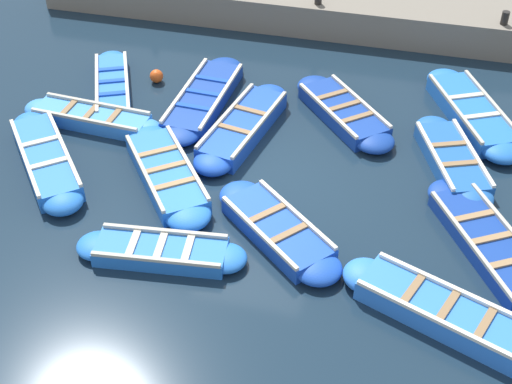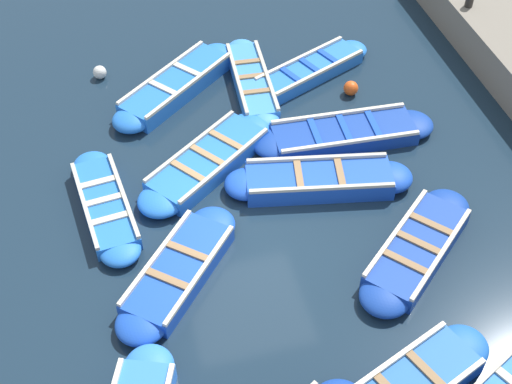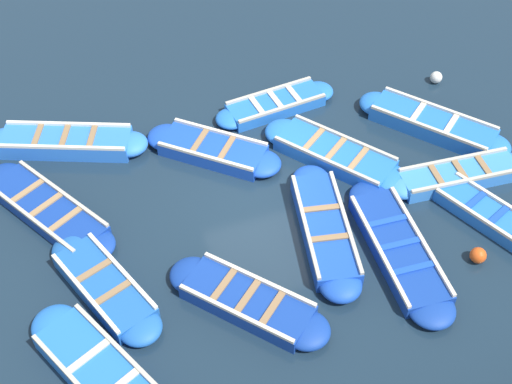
# 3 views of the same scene
# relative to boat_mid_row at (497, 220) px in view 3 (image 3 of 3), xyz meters

# --- Properties ---
(ground_plane) EXTENTS (120.00, 120.00, 0.00)m
(ground_plane) POSITION_rel_boat_mid_row_xyz_m (2.69, 4.41, -0.16)
(ground_plane) COLOR #162838
(boat_mid_row) EXTENTS (3.56, 2.13, 0.37)m
(boat_mid_row) POSITION_rel_boat_mid_row_xyz_m (0.00, 0.00, 0.00)
(boat_mid_row) COLOR blue
(boat_mid_row) RESTS_ON ground
(boat_centre) EXTENTS (3.27, 3.01, 0.41)m
(boat_centre) POSITION_rel_boat_mid_row_xyz_m (-0.24, 5.80, 0.02)
(boat_centre) COLOR navy
(boat_centre) RESTS_ON ground
(boat_end_of_row) EXTENTS (2.92, 3.17, 0.40)m
(boat_end_of_row) POSITION_rel_boat_mid_row_xyz_m (4.14, 5.18, 0.01)
(boat_end_of_row) COLOR #1947B7
(boat_end_of_row) RESTS_ON ground
(boat_drifting) EXTENTS (3.45, 2.03, 0.40)m
(boat_drifting) POSITION_rel_boat_mid_row_xyz_m (1.05, 8.38, 0.01)
(boat_drifting) COLOR #1E59AD
(boat_drifting) RESTS_ON ground
(boat_far_corner) EXTENTS (2.21, 3.97, 0.47)m
(boat_far_corner) POSITION_rel_boat_mid_row_xyz_m (5.52, 8.44, 0.05)
(boat_far_corner) COLOR blue
(boat_far_corner) RESTS_ON ground
(boat_outer_left) EXTENTS (4.12, 1.20, 0.38)m
(boat_outer_left) POSITION_rel_boat_mid_row_xyz_m (-0.02, 2.38, 0.00)
(boat_outer_left) COLOR navy
(boat_outer_left) RESTS_ON ground
(boat_stern_in) EXTENTS (3.59, 3.03, 0.42)m
(boat_stern_in) POSITION_rel_boat_mid_row_xyz_m (3.02, 2.51, 0.02)
(boat_stern_in) COLOR blue
(boat_stern_in) RESTS_ON ground
(boat_bow_out) EXTENTS (3.94, 1.58, 0.46)m
(boat_bow_out) POSITION_rel_boat_mid_row_xyz_m (0.97, 3.64, 0.04)
(boat_bow_out) COLOR #1947B7
(boat_bow_out) RESTS_ON ground
(boat_outer_right) EXTENTS (3.57, 3.14, 0.45)m
(boat_outer_right) POSITION_rel_boat_mid_row_xyz_m (3.21, -0.20, 0.04)
(boat_outer_right) COLOR blue
(boat_outer_right) RESTS_ON ground
(boat_tucked) EXTENTS (0.97, 3.55, 0.40)m
(boat_tucked) POSITION_rel_boat_mid_row_xyz_m (1.46, 0.09, 0.01)
(boat_tucked) COLOR #3884E0
(boat_tucked) RESTS_ON ground
(boat_inner_gap) EXTENTS (1.14, 3.34, 0.36)m
(boat_inner_gap) POSITION_rel_boat_mid_row_xyz_m (5.24, 3.19, -0.00)
(boat_inner_gap) COLOR blue
(boat_inner_gap) RESTS_ON ground
(boat_broadside) EXTENTS (3.92, 2.83, 0.37)m
(boat_broadside) POSITION_rel_boat_mid_row_xyz_m (3.53, 9.18, -0.00)
(boat_broadside) COLOR navy
(boat_broadside) RESTS_ON ground
(boat_alongside) EXTENTS (4.02, 2.61, 0.45)m
(boat_alongside) POSITION_rel_boat_mid_row_xyz_m (-0.93, 8.77, 0.03)
(boat_alongside) COLOR blue
(boat_alongside) RESTS_ON ground
(buoy_orange_near) EXTENTS (0.35, 0.35, 0.35)m
(buoy_orange_near) POSITION_rel_boat_mid_row_xyz_m (-0.72, 0.90, 0.01)
(buoy_orange_near) COLOR #E05119
(buoy_orange_near) RESTS_ON ground
(buoy_yellow_far) EXTENTS (0.32, 0.32, 0.32)m
(buoy_yellow_far) POSITION_rel_boat_mid_row_xyz_m (4.23, 3.16, 0.00)
(buoy_yellow_far) COLOR #EAB214
(buoy_yellow_far) RESTS_ON ground
(buoy_white_drifting) EXTENTS (0.32, 0.32, 0.32)m
(buoy_white_drifting) POSITION_rel_boat_mid_row_xyz_m (4.88, -1.23, 0.00)
(buoy_white_drifting) COLOR silver
(buoy_white_drifting) RESTS_ON ground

